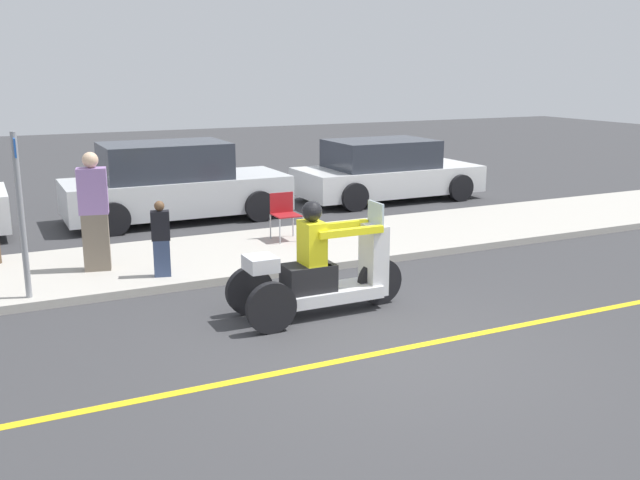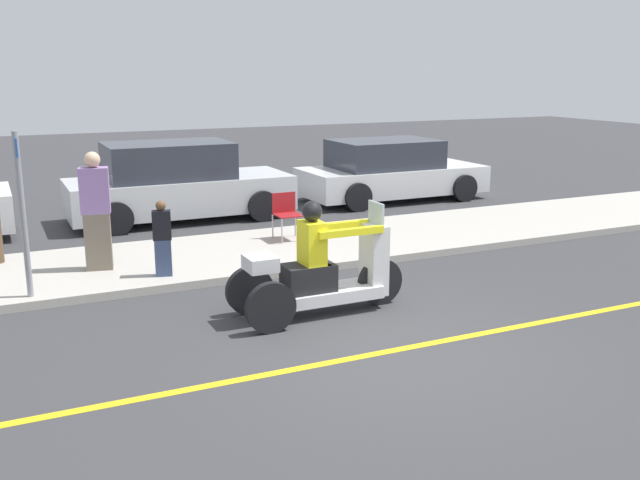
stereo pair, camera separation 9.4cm
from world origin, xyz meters
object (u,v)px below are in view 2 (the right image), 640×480
object	(u,v)px
street_sign	(22,209)
motorcycle_trike	(321,274)
spectator_with_child	(162,240)
folding_chair_curbside	(286,211)
spectator_near_curb	(96,213)
parked_car_lot_left	(177,184)
parked_car_lot_far	(389,172)

from	to	relation	value
street_sign	motorcycle_trike	bearing A→B (deg)	-30.22
spectator_with_child	folding_chair_curbside	distance (m)	2.88
motorcycle_trike	spectator_near_curb	distance (m)	3.79
spectator_with_child	parked_car_lot_left	xyz separation A→B (m)	(1.32, 4.40, 0.10)
motorcycle_trike	folding_chair_curbside	xyz separation A→B (m)	(1.01, 3.56, 0.10)
parked_car_lot_far	parked_car_lot_left	bearing A→B (deg)	-178.76
parked_car_lot_left	parked_car_lot_far	bearing A→B (deg)	1.24
parked_car_lot_left	street_sign	bearing A→B (deg)	-124.43
spectator_near_curb	street_sign	xyz separation A→B (m)	(-1.05, -0.99, 0.34)
spectator_near_curb	spectator_with_child	size ratio (longest dim) A/B	1.59
motorcycle_trike	folding_chair_curbside	world-z (taller)	motorcycle_trike
spectator_near_curb	parked_car_lot_left	world-z (taller)	spectator_near_curb
folding_chair_curbside	parked_car_lot_far	world-z (taller)	parked_car_lot_far
spectator_near_curb	folding_chair_curbside	world-z (taller)	spectator_near_curb
parked_car_lot_left	folding_chair_curbside	bearing A→B (deg)	-68.16
spectator_with_child	folding_chair_curbside	bearing A→B (deg)	28.55
folding_chair_curbside	street_sign	bearing A→B (deg)	-159.97
motorcycle_trike	parked_car_lot_left	xyz separation A→B (m)	(-0.21, 6.59, 0.23)
motorcycle_trike	street_sign	xyz separation A→B (m)	(-3.37, 1.96, 0.79)
spectator_near_curb	street_sign	size ratio (longest dim) A/B	0.81
spectator_with_child	street_sign	xyz separation A→B (m)	(-1.85, -0.22, 0.66)
spectator_with_child	parked_car_lot_left	bearing A→B (deg)	73.33
spectator_with_child	folding_chair_curbside	world-z (taller)	spectator_with_child
street_sign	parked_car_lot_left	bearing A→B (deg)	55.57
motorcycle_trike	folding_chair_curbside	bearing A→B (deg)	74.22
street_sign	folding_chair_curbside	bearing A→B (deg)	20.03
spectator_near_curb	street_sign	bearing A→B (deg)	-136.69
folding_chair_curbside	parked_car_lot_far	xyz separation A→B (m)	(3.97, 3.14, 0.06)
parked_car_lot_far	street_sign	size ratio (longest dim) A/B	2.00
spectator_with_child	motorcycle_trike	bearing A→B (deg)	-55.13
folding_chair_curbside	parked_car_lot_left	distance (m)	3.26
spectator_with_child	parked_car_lot_far	bearing A→B (deg)	34.76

